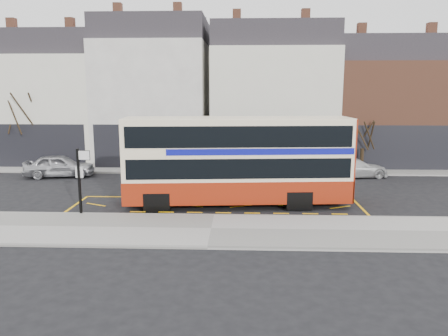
{
  "coord_description": "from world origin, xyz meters",
  "views": [
    {
      "loc": [
        1.18,
        -19.07,
        5.68
      ],
      "look_at": [
        0.34,
        2.0,
        1.82
      ],
      "focal_mm": 35.0,
      "sensor_mm": 36.0,
      "label": 1
    }
  ],
  "objects_px": {
    "double_decker_bus": "(238,160)",
    "car_grey": "(192,164)",
    "bus_stop_post": "(80,175)",
    "car_white": "(354,168)",
    "street_tree_left": "(23,102)",
    "street_tree_right": "(364,128)",
    "car_silver": "(59,166)"
  },
  "relations": [
    {
      "from": "street_tree_right",
      "to": "street_tree_left",
      "type": "bearing_deg",
      "value": 177.61
    },
    {
      "from": "car_silver",
      "to": "car_grey",
      "type": "bearing_deg",
      "value": -91.35
    },
    {
      "from": "bus_stop_post",
      "to": "car_white",
      "type": "bearing_deg",
      "value": 35.59
    },
    {
      "from": "street_tree_right",
      "to": "double_decker_bus",
      "type": "bearing_deg",
      "value": -133.62
    },
    {
      "from": "double_decker_bus",
      "to": "car_white",
      "type": "relative_size",
      "value": 2.58
    },
    {
      "from": "bus_stop_post",
      "to": "car_white",
      "type": "relative_size",
      "value": 0.69
    },
    {
      "from": "double_decker_bus",
      "to": "street_tree_right",
      "type": "height_order",
      "value": "street_tree_right"
    },
    {
      "from": "street_tree_left",
      "to": "car_white",
      "type": "bearing_deg",
      "value": -6.29
    },
    {
      "from": "car_silver",
      "to": "street_tree_right",
      "type": "xyz_separation_m",
      "value": [
        19.95,
        2.22,
        2.35
      ]
    },
    {
      "from": "double_decker_bus",
      "to": "bus_stop_post",
      "type": "xyz_separation_m",
      "value": [
        -6.98,
        -2.15,
        -0.35
      ]
    },
    {
      "from": "double_decker_bus",
      "to": "car_white",
      "type": "distance_m",
      "value": 10.52
    },
    {
      "from": "street_tree_left",
      "to": "street_tree_right",
      "type": "bearing_deg",
      "value": -2.39
    },
    {
      "from": "bus_stop_post",
      "to": "car_white",
      "type": "height_order",
      "value": "bus_stop_post"
    },
    {
      "from": "double_decker_bus",
      "to": "street_tree_left",
      "type": "height_order",
      "value": "street_tree_left"
    },
    {
      "from": "car_grey",
      "to": "street_tree_left",
      "type": "bearing_deg",
      "value": 74.41
    },
    {
      "from": "double_decker_bus",
      "to": "bus_stop_post",
      "type": "height_order",
      "value": "double_decker_bus"
    },
    {
      "from": "car_silver",
      "to": "bus_stop_post",
      "type": "bearing_deg",
      "value": -161.48
    },
    {
      "from": "car_white",
      "to": "street_tree_left",
      "type": "distance_m",
      "value": 23.26
    },
    {
      "from": "street_tree_left",
      "to": "double_decker_bus",
      "type": "bearing_deg",
      "value": -32.49
    },
    {
      "from": "bus_stop_post",
      "to": "car_grey",
      "type": "xyz_separation_m",
      "value": [
        3.82,
        9.91,
        -1.22
      ]
    },
    {
      "from": "car_grey",
      "to": "bus_stop_post",
      "type": "bearing_deg",
      "value": 152.6
    },
    {
      "from": "car_silver",
      "to": "street_tree_left",
      "type": "relative_size",
      "value": 0.63
    },
    {
      "from": "car_silver",
      "to": "street_tree_left",
      "type": "xyz_separation_m",
      "value": [
        -3.67,
        3.21,
        3.97
      ]
    },
    {
      "from": "street_tree_left",
      "to": "bus_stop_post",
      "type": "bearing_deg",
      "value": -55.03
    },
    {
      "from": "bus_stop_post",
      "to": "street_tree_left",
      "type": "distance_m",
      "value": 14.77
    },
    {
      "from": "bus_stop_post",
      "to": "street_tree_right",
      "type": "xyz_separation_m",
      "value": [
        15.31,
        10.9,
        1.17
      ]
    },
    {
      "from": "car_grey",
      "to": "street_tree_left",
      "type": "xyz_separation_m",
      "value": [
        -12.13,
        1.98,
        4.02
      ]
    },
    {
      "from": "car_grey",
      "to": "street_tree_right",
      "type": "height_order",
      "value": "street_tree_right"
    },
    {
      "from": "double_decker_bus",
      "to": "car_grey",
      "type": "xyz_separation_m",
      "value": [
        -3.16,
        7.76,
        -1.58
      ]
    },
    {
      "from": "bus_stop_post",
      "to": "street_tree_left",
      "type": "height_order",
      "value": "street_tree_left"
    },
    {
      "from": "double_decker_bus",
      "to": "car_silver",
      "type": "xyz_separation_m",
      "value": [
        -11.62,
        6.53,
        -1.53
      ]
    },
    {
      "from": "street_tree_left",
      "to": "street_tree_right",
      "type": "height_order",
      "value": "street_tree_left"
    }
  ]
}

